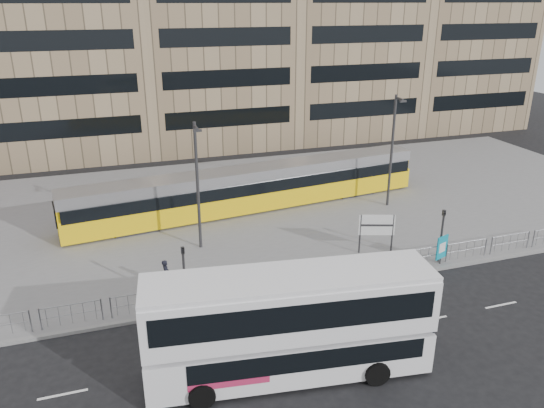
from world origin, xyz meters
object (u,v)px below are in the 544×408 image
object	(u,v)px
ad_panel	(442,248)
traffic_light_west	(184,269)
pedestrian	(166,274)
lamp_post_west	(198,181)
double_decker_bus	(289,322)
tram	(251,188)
traffic_light_east	(442,229)
station_sign	(377,227)
lamp_post_east	(392,147)

from	to	relation	value
ad_panel	traffic_light_west	xyz separation A→B (m)	(-14.13, 0.10, 0.99)
pedestrian	lamp_post_west	xyz separation A→B (m)	(2.55, 4.16, 3.34)
double_decker_bus	tram	distance (m)	17.53
pedestrian	lamp_post_west	distance (m)	5.91
traffic_light_east	double_decker_bus	bearing A→B (deg)	-156.19
pedestrian	traffic_light_east	world-z (taller)	traffic_light_east
pedestrian	traffic_light_east	size ratio (longest dim) A/B	0.50
double_decker_bus	traffic_light_west	distance (m)	6.72
ad_panel	lamp_post_west	size ratio (longest dim) A/B	0.22
double_decker_bus	lamp_post_west	world-z (taller)	lamp_post_west
station_sign	tram	bearing A→B (deg)	137.42
pedestrian	traffic_light_west	size ratio (longest dim) A/B	0.50
traffic_light_east	lamp_post_east	xyz separation A→B (m)	(1.71, 8.61, 2.32)
tram	lamp_post_west	distance (m)	7.32
tram	lamp_post_west	world-z (taller)	lamp_post_west
lamp_post_east	station_sign	bearing A→B (deg)	-125.00
double_decker_bus	lamp_post_west	distance (m)	12.31
station_sign	lamp_post_east	world-z (taller)	lamp_post_east
ad_panel	lamp_post_east	distance (m)	9.65
tram	ad_panel	size ratio (longest dim) A/B	15.17
station_sign	traffic_light_east	xyz separation A→B (m)	(2.84, -2.10, 0.34)
ad_panel	traffic_light_west	size ratio (longest dim) A/B	0.54
pedestrian	lamp_post_west	bearing A→B (deg)	-23.03
traffic_light_west	traffic_light_east	distance (m)	14.21
pedestrian	ad_panel	bearing A→B (deg)	-89.43
pedestrian	lamp_post_east	size ratio (longest dim) A/B	0.20
double_decker_bus	traffic_light_west	bearing A→B (deg)	124.45
station_sign	double_decker_bus	bearing A→B (deg)	-116.34
double_decker_bus	ad_panel	bearing A→B (deg)	35.38
traffic_light_west	lamp_post_east	xyz separation A→B (m)	(15.92, 8.78, 2.32)
double_decker_bus	traffic_light_east	bearing A→B (deg)	36.31
tram	traffic_light_west	distance (m)	12.95
station_sign	lamp_post_east	bearing A→B (deg)	73.85
station_sign	traffic_light_west	distance (m)	11.59
double_decker_bus	traffic_light_west	xyz separation A→B (m)	(-3.05, 5.98, -0.24)
tram	traffic_light_west	bearing A→B (deg)	-126.97
pedestrian	traffic_light_west	distance (m)	2.39
traffic_light_east	lamp_post_west	world-z (taller)	lamp_post_west
tram	lamp_post_west	xyz separation A→B (m)	(-4.59, -5.07, 2.63)
station_sign	lamp_post_west	xyz separation A→B (m)	(-9.45, 3.85, 2.49)
double_decker_bus	lamp_post_east	bearing A→B (deg)	56.36
double_decker_bus	traffic_light_east	xyz separation A→B (m)	(11.15, 6.15, -0.24)
traffic_light_east	lamp_post_east	bearing A→B (deg)	73.67
ad_panel	traffic_light_west	bearing A→B (deg)	159.62
double_decker_bus	ad_panel	distance (m)	12.61
tram	pedestrian	world-z (taller)	tram
tram	traffic_light_east	xyz separation A→B (m)	(7.70, -11.02, 0.47)
ad_panel	traffic_light_east	distance (m)	1.03
traffic_light_east	lamp_post_west	size ratio (longest dim) A/B	0.41
station_sign	traffic_light_east	size ratio (longest dim) A/B	0.76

